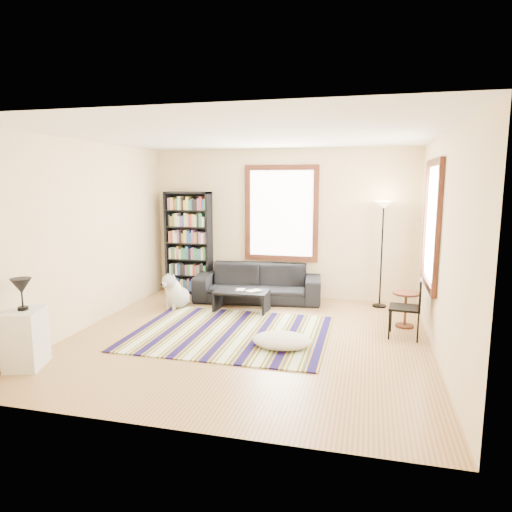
% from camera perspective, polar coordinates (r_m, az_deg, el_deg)
% --- Properties ---
extents(floor, '(5.00, 5.00, 0.10)m').
position_cam_1_polar(floor, '(6.59, -1.07, -10.61)').
color(floor, tan).
rests_on(floor, ground).
extents(ceiling, '(5.00, 5.00, 0.10)m').
position_cam_1_polar(ceiling, '(6.23, -1.15, 15.34)').
color(ceiling, white).
rests_on(ceiling, floor).
extents(wall_back, '(5.00, 0.10, 2.80)m').
position_cam_1_polar(wall_back, '(8.72, 3.26, 4.06)').
color(wall_back, beige).
rests_on(wall_back, floor).
extents(wall_front, '(5.00, 0.10, 2.80)m').
position_cam_1_polar(wall_front, '(3.87, -10.96, -2.69)').
color(wall_front, beige).
rests_on(wall_front, floor).
extents(wall_left, '(0.10, 5.00, 2.80)m').
position_cam_1_polar(wall_left, '(7.33, -20.75, 2.48)').
color(wall_left, beige).
rests_on(wall_left, floor).
extents(wall_right, '(0.10, 5.00, 2.80)m').
position_cam_1_polar(wall_right, '(6.11, 22.67, 1.11)').
color(wall_right, beige).
rests_on(wall_right, floor).
extents(window_back, '(1.20, 0.06, 1.60)m').
position_cam_1_polar(window_back, '(8.63, 3.17, 5.34)').
color(window_back, white).
rests_on(window_back, wall_back).
extents(window_right, '(0.06, 1.20, 1.60)m').
position_cam_1_polar(window_right, '(6.86, 21.14, 3.71)').
color(window_right, white).
rests_on(window_right, wall_right).
extents(rug, '(2.82, 2.26, 0.02)m').
position_cam_1_polar(rug, '(6.77, -3.28, -9.55)').
color(rug, '#130C3C').
rests_on(rug, floor).
extents(sofa, '(1.17, 2.39, 0.67)m').
position_cam_1_polar(sofa, '(8.47, 0.24, -3.36)').
color(sofa, black).
rests_on(sofa, floor).
extents(bookshelf, '(0.90, 0.30, 2.00)m').
position_cam_1_polar(bookshelf, '(9.06, -8.41, 1.63)').
color(bookshelf, black).
rests_on(bookshelf, floor).
extents(coffee_table, '(0.94, 0.57, 0.36)m').
position_cam_1_polar(coffee_table, '(7.82, -1.79, -5.63)').
color(coffee_table, black).
rests_on(coffee_table, floor).
extents(book_a, '(0.20, 0.16, 0.02)m').
position_cam_1_polar(book_a, '(7.80, -2.51, -4.24)').
color(book_a, beige).
rests_on(book_a, coffee_table).
extents(book_b, '(0.30, 0.30, 0.02)m').
position_cam_1_polar(book_b, '(7.78, -0.63, -4.26)').
color(book_b, beige).
rests_on(book_b, coffee_table).
extents(floor_cushion, '(0.94, 0.81, 0.20)m').
position_cam_1_polar(floor_cushion, '(6.19, 3.21, -10.49)').
color(floor_cushion, beige).
rests_on(floor_cushion, floor).
extents(floor_lamp, '(0.39, 0.39, 1.86)m').
position_cam_1_polar(floor_lamp, '(8.23, 15.42, 0.13)').
color(floor_lamp, black).
rests_on(floor_lamp, floor).
extents(side_table, '(0.50, 0.50, 0.54)m').
position_cam_1_polar(side_table, '(7.33, 18.17, -6.39)').
color(side_table, '#451911').
rests_on(side_table, floor).
extents(folding_chair, '(0.46, 0.44, 0.86)m').
position_cam_1_polar(folding_chair, '(6.81, 18.10, -6.18)').
color(folding_chair, black).
rests_on(folding_chair, floor).
extents(white_cabinet, '(0.51, 0.59, 0.70)m').
position_cam_1_polar(white_cabinet, '(6.15, -26.85, -9.19)').
color(white_cabinet, silver).
rests_on(white_cabinet, floor).
extents(table_lamp, '(0.32, 0.32, 0.38)m').
position_cam_1_polar(table_lamp, '(6.01, -27.23, -4.28)').
color(table_lamp, black).
rests_on(table_lamp, white_cabinet).
extents(dog, '(0.63, 0.74, 0.62)m').
position_cam_1_polar(dog, '(8.11, -9.73, -4.27)').
color(dog, silver).
rests_on(dog, floor).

